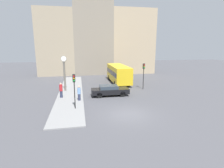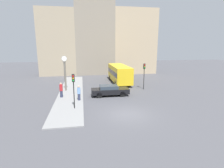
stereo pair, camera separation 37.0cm
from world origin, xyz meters
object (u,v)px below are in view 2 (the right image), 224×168
at_px(traffic_light_far, 144,71).
at_px(pedestrian_blue_stripe, 79,93).
at_px(street_clock, 65,73).
at_px(sedan_car, 110,90).
at_px(bus_distant, 119,73).
at_px(pedestrian_red_top, 61,90).
at_px(traffic_light_near, 73,84).

height_order(traffic_light_far, pedestrian_blue_stripe, traffic_light_far).
bearing_deg(pedestrian_blue_stripe, traffic_light_far, 23.94).
bearing_deg(traffic_light_far, street_clock, 175.81).
xyz_separation_m(traffic_light_far, street_clock, (-11.19, 0.82, -0.15)).
relative_size(sedan_car, bus_distant, 0.54).
height_order(sedan_car, pedestrian_blue_stripe, pedestrian_blue_stripe).
xyz_separation_m(bus_distant, pedestrian_blue_stripe, (-6.80, -9.57, -0.72)).
bearing_deg(street_clock, pedestrian_red_top, -94.18).
distance_m(bus_distant, pedestrian_red_top, 12.01).
bearing_deg(traffic_light_near, bus_distant, 59.49).
relative_size(traffic_light_near, street_clock, 0.71).
bearing_deg(street_clock, pedestrian_blue_stripe, -69.08).
height_order(traffic_light_far, street_clock, street_clock).
bearing_deg(sedan_car, street_clock, 149.68).
bearing_deg(pedestrian_blue_stripe, traffic_light_near, -98.86).
xyz_separation_m(bus_distant, traffic_light_far, (2.49, -5.44, 1.03)).
bearing_deg(pedestrian_blue_stripe, street_clock, 110.92).
relative_size(traffic_light_near, pedestrian_red_top, 1.91).
distance_m(street_clock, pedestrian_red_top, 3.73).
bearing_deg(pedestrian_red_top, bus_distant, 41.81).
bearing_deg(sedan_car, pedestrian_blue_stripe, -157.54).
relative_size(sedan_car, pedestrian_red_top, 2.61).
bearing_deg(traffic_light_near, street_clock, 100.91).
bearing_deg(pedestrian_blue_stripe, sedan_car, 22.46).
bearing_deg(bus_distant, sedan_car, -110.33).
distance_m(sedan_car, pedestrian_blue_stripe, 4.17).
distance_m(street_clock, pedestrian_blue_stripe, 5.53).
distance_m(traffic_light_far, street_clock, 11.22).
xyz_separation_m(pedestrian_blue_stripe, pedestrian_red_top, (-2.14, 1.57, 0.04)).
distance_m(sedan_car, bus_distant, 8.56).
height_order(bus_distant, pedestrian_blue_stripe, bus_distant).
distance_m(traffic_light_far, pedestrian_blue_stripe, 10.32).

